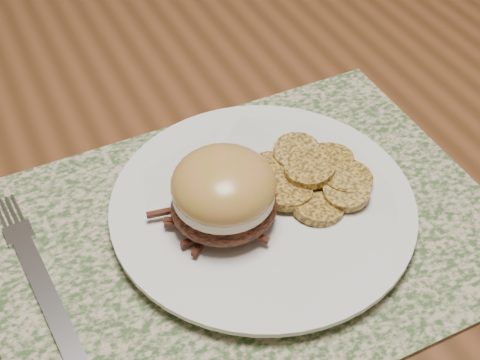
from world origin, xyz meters
The scene contains 6 objects.
dining_table centered at (0.00, 0.00, 0.67)m, with size 1.50×0.90×0.75m.
placemat centered at (-0.20, -0.08, 0.75)m, with size 0.45×0.33×0.00m, color #36512A.
dinner_plate centered at (-0.17, -0.07, 0.76)m, with size 0.26×0.26×0.02m, color white.
pork_sandwich centered at (-0.21, -0.07, 0.80)m, with size 0.11×0.11×0.07m.
roasted_potatoes centered at (-0.12, -0.07, 0.78)m, with size 0.12×0.12×0.03m.
fork centered at (-0.38, -0.05, 0.76)m, with size 0.03×0.20×0.00m.
Camera 1 is at (-0.37, -0.43, 1.21)m, focal length 50.00 mm.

